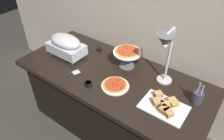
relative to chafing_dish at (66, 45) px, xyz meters
The scene contains 12 objects.
ground_plane 1.07m from the chafing_dish, ahead, with size 8.00×8.00×0.00m, color #38332D.
back_wall 0.84m from the chafing_dish, 42.33° to the left, with size 4.40×0.04×2.40m, color #B7A893.
buffet_table 0.77m from the chafing_dish, ahead, with size 1.90×0.84×0.76m.
chafing_dish is the anchor object (origin of this frame).
heat_lamp 1.07m from the chafing_dish, ahead, with size 0.15×0.29×0.54m.
pizza_plate_front 0.72m from the chafing_dish, ahead, with size 0.25×0.25×0.03m.
pizza_plate_center 0.66m from the chafing_dish, 19.46° to the left, with size 0.28×0.28×0.19m.
sandwich_platter 1.17m from the chafing_dish, ahead, with size 0.37×0.25×0.06m.
sauce_cup_near 0.56m from the chafing_dish, 24.66° to the right, with size 0.07×0.07×0.04m.
sauce_cup_far 0.37m from the chafing_dish, 52.69° to the left, with size 0.06×0.06×0.03m.
utensil_holder 1.36m from the chafing_dish, ahead, with size 0.08×0.08×0.21m.
serving_spatula 0.36m from the chafing_dish, 36.64° to the right, with size 0.09×0.17×0.01m.
Camera 1 is at (0.94, -1.29, 2.05)m, focal length 34.26 mm.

